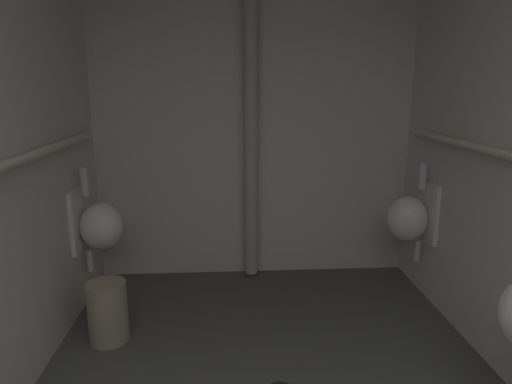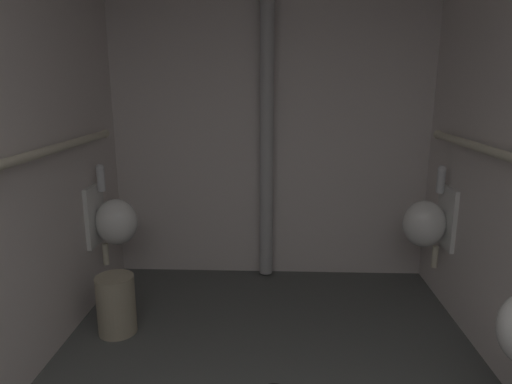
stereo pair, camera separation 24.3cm
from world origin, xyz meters
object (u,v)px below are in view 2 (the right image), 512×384
Objects in this scene: urinal_left_mid at (113,220)px; standpipe_back_wall at (267,126)px; urinal_right_far at (427,222)px; waste_bin at (116,305)px.

urinal_left_mid is 1.35m from standpipe_back_wall.
urinal_right_far is at bearing -20.34° from standpipe_back_wall.
waste_bin is at bearing -135.36° from standpipe_back_wall.
urinal_right_far is at bearing 13.55° from waste_bin.
standpipe_back_wall reaches higher than waste_bin.
waste_bin is at bearing -166.45° from urinal_right_far.
urinal_left_mid is at bearing 107.87° from waste_bin.
standpipe_back_wall is 1.70m from waste_bin.
urinal_left_mid is 1.00× the size of urinal_right_far.
urinal_right_far reaches higher than waste_bin.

